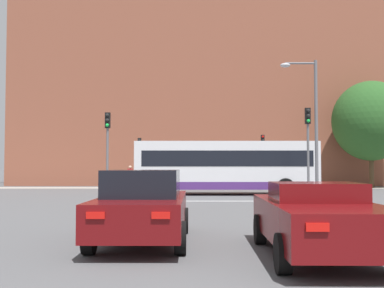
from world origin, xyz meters
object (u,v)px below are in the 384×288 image
at_px(car_roadster_right, 318,218).
at_px(traffic_light_near_left, 108,141).
at_px(traffic_light_far_right, 263,152).
at_px(traffic_light_near_right, 309,138).
at_px(traffic_light_far_left, 140,154).
at_px(pedestrian_waiting, 131,175).
at_px(street_lamp_junction, 310,115).
at_px(bus_crossing_lead, 226,166).
at_px(car_saloon_left, 144,206).

xyz_separation_m(car_roadster_right, traffic_light_near_left, (-6.66, 15.43, 2.25)).
bearing_deg(traffic_light_far_right, traffic_light_near_left, -129.20).
relative_size(traffic_light_near_left, traffic_light_far_right, 1.09).
bearing_deg(traffic_light_near_right, traffic_light_far_left, 128.12).
bearing_deg(traffic_light_near_left, pedestrian_waiting, 92.29).
bearing_deg(street_lamp_junction, car_roadster_right, -103.41).
xyz_separation_m(traffic_light_near_right, pedestrian_waiting, (-10.61, 13.70, -2.04)).
bearing_deg(car_roadster_right, bus_crossing_lead, 92.02).
height_order(bus_crossing_lead, traffic_light_near_left, traffic_light_near_left).
relative_size(traffic_light_far_right, traffic_light_far_left, 1.06).
bearing_deg(bus_crossing_lead, pedestrian_waiting, 37.08).
height_order(traffic_light_far_right, traffic_light_far_left, traffic_light_far_right).
xyz_separation_m(traffic_light_near_right, traffic_light_far_left, (-9.76, 12.44, -0.47)).
bearing_deg(bus_crossing_lead, car_saloon_left, 170.17).
relative_size(traffic_light_near_right, traffic_light_far_left, 1.20).
xyz_separation_m(traffic_light_near_left, traffic_light_far_left, (0.33, 11.86, -0.37)).
height_order(bus_crossing_lead, street_lamp_junction, street_lamp_junction).
distance_m(car_roadster_right, street_lamp_junction, 15.54).
bearing_deg(traffic_light_far_left, pedestrian_waiting, 124.12).
distance_m(traffic_light_near_left, traffic_light_far_left, 11.87).
height_order(traffic_light_near_left, traffic_light_far_right, traffic_light_near_left).
distance_m(car_roadster_right, traffic_light_far_right, 27.52).
distance_m(bus_crossing_lead, traffic_light_far_right, 8.53).
height_order(car_saloon_left, street_lamp_junction, street_lamp_junction).
distance_m(traffic_light_far_right, traffic_light_far_left, 9.33).
xyz_separation_m(bus_crossing_lead, pedestrian_waiting, (-6.85, 9.06, -0.65)).
bearing_deg(bus_crossing_lead, traffic_light_far_left, 37.54).
bearing_deg(traffic_light_near_right, car_saloon_left, -117.47).
bearing_deg(traffic_light_far_right, traffic_light_far_left, 179.91).
xyz_separation_m(traffic_light_far_left, street_lamp_junction, (9.84, -12.57, 1.65)).
bearing_deg(traffic_light_far_right, traffic_light_near_right, -88.03).
relative_size(car_roadster_right, traffic_light_far_left, 1.25).
relative_size(car_roadster_right, pedestrian_waiting, 2.75).
xyz_separation_m(bus_crossing_lead, traffic_light_far_left, (-5.99, 7.80, 0.91)).
bearing_deg(traffic_light_far_right, car_roadster_right, -96.29).
bearing_deg(car_roadster_right, traffic_light_near_right, 78.03).
height_order(street_lamp_junction, pedestrian_waiting, street_lamp_junction).
distance_m(car_roadster_right, pedestrian_waiting, 29.44).
bearing_deg(car_roadster_right, pedestrian_waiting, 105.15).
relative_size(car_saloon_left, street_lamp_junction, 0.69).
xyz_separation_m(car_roadster_right, traffic_light_far_left, (-6.33, 27.29, 1.87)).
bearing_deg(traffic_light_near_left, bus_crossing_lead, 32.74).
distance_m(traffic_light_near_right, traffic_light_far_left, 15.81).
relative_size(car_roadster_right, traffic_light_near_left, 1.08).
height_order(car_saloon_left, pedestrian_waiting, pedestrian_waiting).
height_order(traffic_light_far_left, pedestrian_waiting, traffic_light_far_left).
height_order(traffic_light_near_left, traffic_light_far_left, traffic_light_near_left).
height_order(car_roadster_right, traffic_light_near_right, traffic_light_near_right).
height_order(car_saloon_left, traffic_light_near_left, traffic_light_near_left).
xyz_separation_m(traffic_light_near_right, traffic_light_far_right, (-0.43, 12.42, -0.33)).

